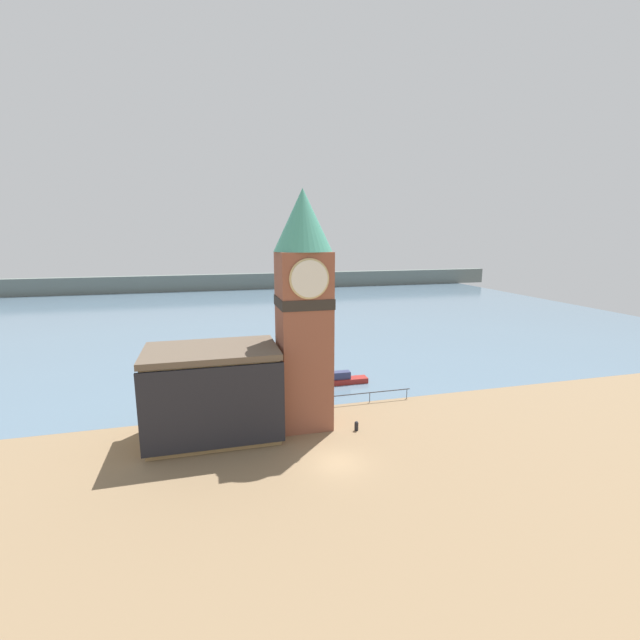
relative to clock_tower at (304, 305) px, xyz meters
name	(u,v)px	position (x,y,z in m)	size (l,w,h in m)	color
ground_plane	(337,463)	(0.85, -7.43, -11.06)	(160.00, 160.00, 0.00)	#846B4C
water	(248,310)	(0.85, 63.48, -11.06)	(160.00, 120.00, 0.00)	slate
far_shoreline	(235,282)	(0.85, 103.48, -8.56)	(180.00, 3.00, 5.00)	slate
pier_railing	(370,394)	(7.67, 3.23, -10.12)	(9.00, 0.08, 1.09)	#333338
clock_tower	(304,305)	(0.00, 0.00, 0.00)	(5.03, 5.03, 20.87)	brown
pier_building	(213,392)	(-8.00, -0.29, -7.16)	(11.07, 7.17, 7.76)	#A88451
boat_near	(346,379)	(7.16, 9.47, -10.54)	(4.56, 1.51, 1.45)	maroon
mooring_bollard_near	(356,425)	(4.14, -2.56, -10.60)	(0.36, 0.36, 0.85)	black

